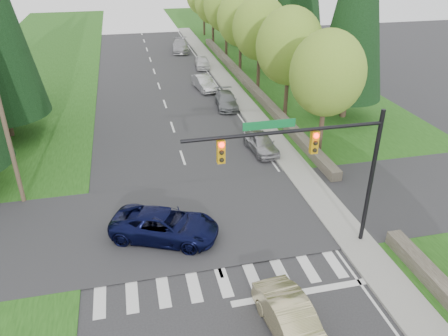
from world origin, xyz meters
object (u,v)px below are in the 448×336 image
object	(u,v)px
parked_car_a	(261,143)
sedan_champagne	(292,321)
parked_car_d	(202,62)
suv_navy	(165,225)
parked_car_c	(204,83)
parked_car_b	(226,100)
parked_car_e	(181,46)

from	to	relation	value
parked_car_a	sedan_champagne	bearing A→B (deg)	-107.99
parked_car_d	suv_navy	bearing A→B (deg)	-97.69
parked_car_c	parked_car_d	world-z (taller)	parked_car_c
suv_navy	parked_car_b	size ratio (longest dim) A/B	1.24
sedan_champagne	suv_navy	world-z (taller)	suv_navy
parked_car_b	parked_car_a	bearing A→B (deg)	-82.65
parked_car_c	parked_car_e	distance (m)	16.41
parked_car_b	parked_car_e	bearing A→B (deg)	98.26
sedan_champagne	parked_car_e	xyz separation A→B (m)	(2.39, 46.34, 0.03)
suv_navy	parked_car_a	xyz separation A→B (m)	(7.53, 8.36, -0.07)
parked_car_d	parked_car_e	world-z (taller)	parked_car_e
suv_navy	parked_car_b	xyz separation A→B (m)	(7.26, 17.64, -0.11)
sedan_champagne	parked_car_c	xyz separation A→B (m)	(2.39, 29.93, -0.03)
parked_car_c	parked_car_d	distance (m)	8.12
suv_navy	parked_car_c	size ratio (longest dim) A/B	1.29
sedan_champagne	parked_car_e	bearing A→B (deg)	80.43
parked_car_a	parked_car_e	bearing A→B (deg)	87.56
parked_car_a	parked_car_e	distance (m)	30.95
suv_navy	parked_car_b	world-z (taller)	suv_navy
sedan_champagne	parked_car_b	size ratio (longest dim) A/B	1.00
parked_car_c	parked_car_d	size ratio (longest dim) A/B	1.08
suv_navy	sedan_champagne	bearing A→B (deg)	-127.22
sedan_champagne	parked_car_d	bearing A→B (deg)	77.81
sedan_champagne	parked_car_a	world-z (taller)	sedan_champagne
parked_car_d	parked_car_e	distance (m)	8.49
suv_navy	parked_car_a	size ratio (longest dim) A/B	1.36
parked_car_e	parked_car_b	bearing A→B (deg)	-80.80
parked_car_b	parked_car_e	world-z (taller)	parked_car_e
suv_navy	parked_car_c	distance (m)	23.73
sedan_champagne	parked_car_e	size ratio (longest dim) A/B	0.84
parked_car_b	parked_car_d	distance (m)	13.26
parked_car_a	parked_car_e	xyz separation A→B (m)	(-1.24, 30.92, 0.07)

